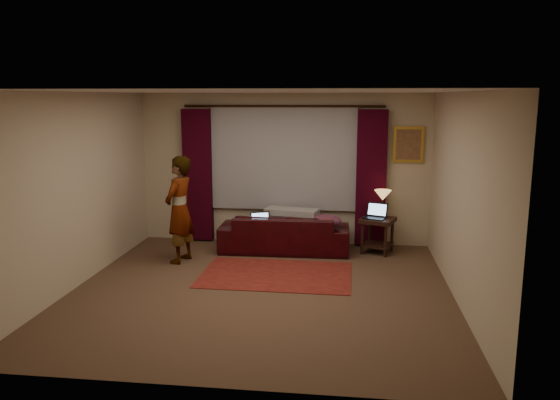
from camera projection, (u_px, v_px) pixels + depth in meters
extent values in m
cube|color=brown|center=(261.00, 291.00, 7.26)|extent=(5.00, 5.00, 0.01)
cube|color=silver|center=(260.00, 91.00, 6.78)|extent=(5.00, 5.00, 0.02)
cube|color=beige|center=(284.00, 169.00, 9.46)|extent=(5.00, 0.02, 2.60)
cube|color=beige|center=(214.00, 246.00, 4.58)|extent=(5.00, 0.02, 2.60)
cube|color=beige|center=(77.00, 190.00, 7.32)|extent=(0.02, 5.00, 2.60)
cube|color=beige|center=(461.00, 199.00, 6.71)|extent=(0.02, 5.00, 2.60)
cube|color=#9D9DA5|center=(283.00, 158.00, 9.36)|extent=(2.50, 0.05, 1.80)
cube|color=black|center=(198.00, 175.00, 9.55)|extent=(0.50, 0.14, 2.30)
cube|color=black|center=(371.00, 178.00, 9.19)|extent=(0.50, 0.14, 2.30)
cylinder|color=black|center=(283.00, 106.00, 9.15)|extent=(0.04, 0.04, 3.40)
cube|color=gold|center=(408.00, 145.00, 9.09)|extent=(0.50, 0.04, 0.60)
imported|color=black|center=(285.00, 226.00, 9.03)|extent=(2.15, 0.97, 0.86)
cube|color=#9C9A94|center=(292.00, 198.00, 9.11)|extent=(0.93, 0.53, 0.10)
ellipsoid|color=#622C40|center=(326.00, 222.00, 8.87)|extent=(0.59, 0.52, 0.21)
cube|color=maroon|center=(276.00, 275.00, 7.88)|extent=(2.17, 1.46, 0.01)
cube|color=black|center=(377.00, 235.00, 8.96)|extent=(0.65, 0.65, 0.58)
imported|color=#9C9A94|center=(179.00, 210.00, 8.38)|extent=(0.58, 0.58, 1.65)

